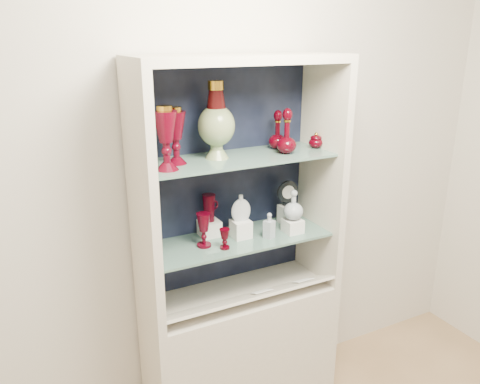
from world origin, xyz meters
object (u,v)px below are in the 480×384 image
flat_flask (241,207)px  ruby_goblet_tall (204,230)px  cobalt_goblet (151,234)px  clear_round_decanter (293,206)px  pedestal_lamp_left (176,136)px  ruby_decanter_a (287,128)px  ruby_decanter_b (278,129)px  lidded_bowl (316,140)px  ruby_pitcher (209,208)px  enamel_urn (216,120)px  pedestal_lamp_right (166,138)px  cameo_medallion (288,193)px  ruby_goblet_small (225,239)px  clear_square_bottle (269,225)px

flat_flask → ruby_goblet_tall: bearing=-165.7°
cobalt_goblet → clear_round_decanter: bearing=-6.1°
pedestal_lamp_left → clear_round_decanter: 0.71m
pedestal_lamp_left → ruby_decanter_a: pedestal_lamp_left is taller
ruby_decanter_b → ruby_goblet_tall: ruby_decanter_b is taller
ruby_goblet_tall → ruby_decanter_a: bearing=-4.1°
lidded_bowl → clear_round_decanter: lidded_bowl is taller
ruby_decanter_a → ruby_pitcher: ruby_decanter_a is taller
enamel_urn → ruby_decanter_b: size_ratio=1.71×
enamel_urn → flat_flask: enamel_urn is taller
pedestal_lamp_right → cobalt_goblet: pedestal_lamp_right is taller
ruby_decanter_b → cameo_medallion: size_ratio=1.47×
pedestal_lamp_left → pedestal_lamp_right: size_ratio=0.93×
flat_flask → cameo_medallion: 0.32m
cobalt_goblet → ruby_goblet_tall: bearing=-6.8°
enamel_urn → cameo_medallion: enamel_urn is taller
ruby_goblet_tall → pedestal_lamp_left: bearing=166.5°
cobalt_goblet → ruby_pitcher: 0.34m
lidded_bowl → ruby_pitcher: lidded_bowl is taller
enamel_urn → pedestal_lamp_left: bearing=-176.3°
ruby_pitcher → lidded_bowl: bearing=-22.9°
ruby_decanter_a → clear_round_decanter: 0.40m
pedestal_lamp_right → cobalt_goblet: 0.47m
cameo_medallion → ruby_decanter_a: bearing=-124.4°
pedestal_lamp_right → ruby_goblet_small: pedestal_lamp_right is taller
lidded_bowl → ruby_goblet_tall: size_ratio=0.49×
enamel_urn → ruby_pitcher: size_ratio=2.55×
ruby_goblet_tall → ruby_goblet_small: bearing=-41.6°
ruby_decanter_a → clear_square_bottle: 0.49m
enamel_urn → cameo_medallion: 0.60m
pedestal_lamp_right → ruby_pitcher: bearing=32.0°
enamel_urn → cobalt_goblet: bearing=-178.3°
enamel_urn → clear_round_decanter: enamel_urn is taller
ruby_decanter_a → clear_square_bottle: bearing=-167.5°
pedestal_lamp_left → cobalt_goblet: pedestal_lamp_left is taller
pedestal_lamp_right → ruby_pitcher: size_ratio=1.96×
pedestal_lamp_right → clear_square_bottle: pedestal_lamp_right is taller
ruby_decanter_a → ruby_decanter_b: ruby_decanter_a is taller
ruby_decanter_b → flat_flask: size_ratio=1.50×
ruby_pitcher → flat_flask: 0.16m
ruby_decanter_b → clear_square_bottle: (-0.11, -0.13, -0.46)m
pedestal_lamp_left → cameo_medallion: size_ratio=1.79×
cobalt_goblet → ruby_goblet_small: cobalt_goblet is taller
enamel_urn → flat_flask: (0.12, -0.02, -0.44)m
cameo_medallion → lidded_bowl: bearing=-29.3°
ruby_decanter_a → lidded_bowl: 0.22m
enamel_urn → ruby_goblet_small: (-0.01, -0.11, -0.55)m
clear_round_decanter → ruby_decanter_a: bearing=158.7°
clear_round_decanter → cobalt_goblet: bearing=173.9°
ruby_decanter_a → ruby_goblet_small: size_ratio=2.47×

